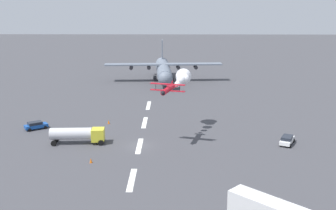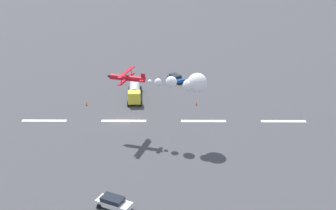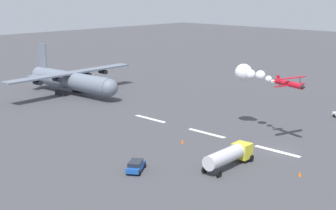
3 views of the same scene
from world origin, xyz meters
name	(u,v)px [view 1 (image 1 of 3)]	position (x,y,z in m)	size (l,w,h in m)	color
ground_plane	(139,146)	(0.00, 0.00, 0.00)	(440.00, 440.00, 0.00)	#424247
runway_stripe_2	(132,180)	(-14.24, 0.00, 0.01)	(8.00, 0.90, 0.01)	white
runway_stripe_3	(139,146)	(0.00, 0.00, 0.01)	(8.00, 0.90, 0.01)	white
runway_stripe_4	(145,123)	(14.24, 0.00, 0.01)	(8.00, 0.90, 0.01)	white
runway_stripe_5	(149,105)	(28.48, 0.00, 0.01)	(8.00, 0.90, 0.01)	white
cargo_transport_plane	(164,71)	(57.38, -3.00, 3.48)	(28.40, 35.68, 11.42)	slate
stunt_biplane_red	(181,79)	(10.18, -7.46, 9.99)	(16.08, 7.58, 3.09)	red
fuel_tanker_truck	(78,134)	(1.17, 10.91, 1.75)	(3.23, 9.62, 2.90)	yellow
followme_car_yellow	(287,140)	(1.29, -26.03, 0.81)	(4.88, 3.60, 1.52)	white
airport_staff_sedan	(36,125)	(9.48, 21.08, 0.81)	(3.89, 4.62, 1.52)	#194CA5
traffic_cone_near	(91,160)	(-7.86, 7.03, 0.38)	(0.44, 0.44, 0.75)	orange
traffic_cone_far	(109,122)	(13.33, 7.32, 0.38)	(0.44, 0.44, 0.75)	orange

